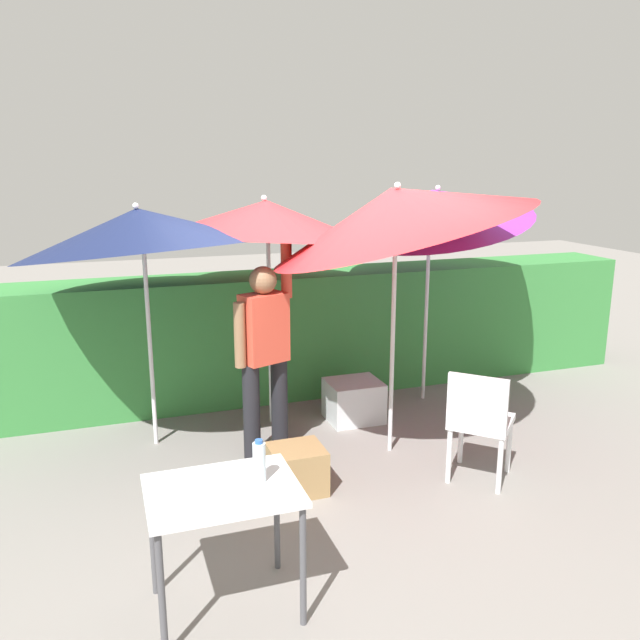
{
  "coord_description": "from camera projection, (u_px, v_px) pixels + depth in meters",
  "views": [
    {
      "loc": [
        -1.71,
        -4.68,
        2.4
      ],
      "look_at": [
        0.0,
        0.3,
        1.1
      ],
      "focal_mm": 36.17,
      "sensor_mm": 36.0,
      "label": 1
    }
  ],
  "objects": [
    {
      "name": "ground_plane",
      "position": [
        332.0,
        455.0,
        5.41
      ],
      "size": [
        24.0,
        24.0,
        0.0
      ],
      "primitive_type": "plane",
      "color": "gray"
    },
    {
      "name": "hedge_row",
      "position": [
        279.0,
        334.0,
        6.75
      ],
      "size": [
        8.0,
        0.7,
        1.28
      ],
      "primitive_type": "cube",
      "color": "#38843D",
      "rests_on": "ground_plane"
    },
    {
      "name": "person_vendor",
      "position": [
        265.0,
        348.0,
        5.2
      ],
      "size": [
        0.55,
        0.33,
        1.88
      ],
      "color": "black",
      "rests_on": "ground_plane"
    },
    {
      "name": "umbrella_rainbow",
      "position": [
        266.0,
        220.0,
        5.66
      ],
      "size": [
        1.97,
        1.96,
        2.21
      ],
      "color": "silver",
      "rests_on": "ground_plane"
    },
    {
      "name": "chair_plastic",
      "position": [
        480.0,
        419.0,
        4.85
      ],
      "size": [
        0.62,
        0.62,
        0.89
      ],
      "color": "silver",
      "rests_on": "ground_plane"
    },
    {
      "name": "umbrella_yellow",
      "position": [
        434.0,
        207.0,
        6.22
      ],
      "size": [
        1.95,
        1.91,
        2.42
      ],
      "color": "silver",
      "rests_on": "ground_plane"
    },
    {
      "name": "cooler_box",
      "position": [
        354.0,
        401.0,
        6.11
      ],
      "size": [
        0.5,
        0.44,
        0.38
      ],
      "primitive_type": "cube",
      "color": "silver",
      "rests_on": "ground_plane"
    },
    {
      "name": "folding_table",
      "position": [
        223.0,
        503.0,
        3.41
      ],
      "size": [
        0.8,
        0.6,
        0.73
      ],
      "color": "#4C4C51",
      "rests_on": "ground_plane"
    },
    {
      "name": "umbrella_orange",
      "position": [
        397.0,
        211.0,
        4.98
      ],
      "size": [
        2.17,
        2.11,
        2.56
      ],
      "color": "silver",
      "rests_on": "ground_plane"
    },
    {
      "name": "crate_cardboard",
      "position": [
        297.0,
        469.0,
        4.79
      ],
      "size": [
        0.4,
        0.37,
        0.34
      ],
      "primitive_type": "cube",
      "color": "#9E7A4C",
      "rests_on": "ground_plane"
    },
    {
      "name": "bottle_water",
      "position": [
        259.0,
        462.0,
        3.43
      ],
      "size": [
        0.07,
        0.07,
        0.24
      ],
      "color": "silver",
      "rests_on": "folding_table"
    },
    {
      "name": "umbrella_navy",
      "position": [
        140.0,
        230.0,
        5.18
      ],
      "size": [
        2.04,
        2.04,
        2.22
      ],
      "color": "silver",
      "rests_on": "ground_plane"
    }
  ]
}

